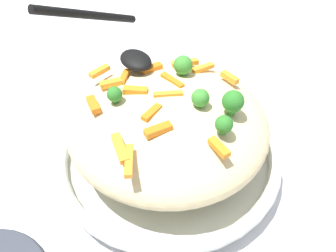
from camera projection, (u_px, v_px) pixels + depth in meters
The scene contains 26 objects.
ground_plane at pixel (168, 165), 0.52m from camera, with size 2.40×2.40×0.00m, color silver.
serving_bowl at pixel (168, 155), 0.50m from camera, with size 0.32×0.32×0.04m.
pasta_mound at pixel (168, 123), 0.46m from camera, with size 0.27×0.27×0.10m, color beige.
carrot_piece_0 at pixel (168, 94), 0.43m from camera, with size 0.04×0.01×0.01m, color orange.
carrot_piece_1 at pixel (129, 161), 0.35m from camera, with size 0.04×0.01×0.01m, color orange.
carrot_piece_2 at pixel (185, 63), 0.49m from camera, with size 0.04×0.01×0.01m, color orange.
carrot_piece_3 at pixel (158, 130), 0.38m from camera, with size 0.03×0.01×0.01m, color orange.
carrot_piece_4 at pixel (152, 112), 0.40m from camera, with size 0.03×0.01×0.01m, color orange.
carrot_piece_5 at pixel (217, 148), 0.37m from camera, with size 0.03×0.01×0.01m, color orange.
carrot_piece_6 at pixel (100, 71), 0.47m from camera, with size 0.03×0.01×0.01m, color orange.
carrot_piece_7 at pixel (203, 68), 0.48m from camera, with size 0.03×0.01×0.01m, color orange.
carrot_piece_8 at pixel (135, 91), 0.43m from camera, with size 0.03×0.01×0.01m, color orange.
carrot_piece_9 at pixel (120, 148), 0.37m from camera, with size 0.04×0.01×0.01m, color orange.
carrot_piece_10 at pixel (172, 81), 0.45m from camera, with size 0.04×0.01×0.01m, color orange.
carrot_piece_11 at pixel (111, 83), 0.45m from camera, with size 0.03×0.01×0.01m, color orange.
carrot_piece_12 at pixel (230, 77), 0.46m from camera, with size 0.03×0.01×0.01m, color orange.
carrot_piece_13 at pixel (124, 77), 0.46m from camera, with size 0.03×0.01×0.01m, color orange.
carrot_piece_14 at pixel (93, 105), 0.42m from camera, with size 0.03×0.01×0.01m, color orange.
carrot_piece_15 at pixel (152, 68), 0.48m from camera, with size 0.03×0.01×0.01m, color orange.
broccoli_floret_0 at pixel (233, 102), 0.40m from camera, with size 0.03×0.03×0.03m.
broccoli_floret_1 at pixel (200, 98), 0.41m from camera, with size 0.02×0.02×0.02m.
broccoli_floret_2 at pixel (134, 58), 0.48m from camera, with size 0.02×0.02×0.02m.
broccoli_floret_3 at pixel (183, 65), 0.46m from camera, with size 0.03×0.03×0.03m.
broccoli_floret_4 at pixel (224, 124), 0.38m from camera, with size 0.02×0.02×0.02m.
broccoli_floret_5 at pixel (115, 95), 0.42m from camera, with size 0.02×0.02×0.02m.
serving_spoon at pixel (119, 41), 0.48m from camera, with size 0.15×0.18×0.09m.
Camera 1 is at (0.29, -0.18, 0.39)m, focal length 36.37 mm.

